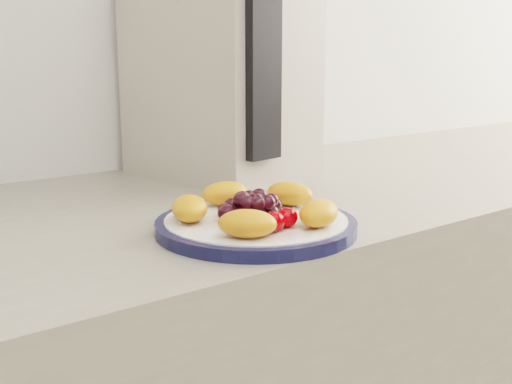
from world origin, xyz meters
TOP-DOWN VIEW (x-y plane):
  - plate_rim at (0.07, 1.02)m, footprint 0.25×0.25m
  - plate_face at (0.07, 1.02)m, footprint 0.22×0.22m
  - appliance_body at (0.24, 1.35)m, footprint 0.25×0.32m
  - appliance_panel at (0.21, 1.19)m, footprint 0.07×0.03m
  - fruit_plate at (0.07, 1.02)m, footprint 0.21×0.21m

SIDE VIEW (x-z plane):
  - plate_rim at x=0.07m, z-range 0.90..0.91m
  - plate_face at x=0.07m, z-range 0.90..0.92m
  - fruit_plate at x=0.07m, z-range 0.92..0.95m
  - appliance_body at x=0.24m, z-range 0.90..1.27m
  - appliance_panel at x=0.21m, z-range 0.95..1.23m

